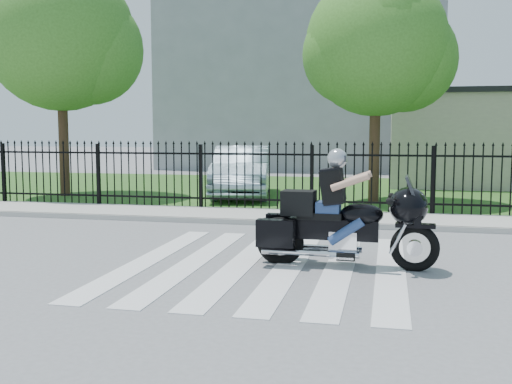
# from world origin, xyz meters

# --- Properties ---
(ground) EXTENTS (120.00, 120.00, 0.00)m
(ground) POSITION_xyz_m (0.00, 0.00, 0.00)
(ground) COLOR slate
(ground) RESTS_ON ground
(crosswalk) EXTENTS (5.00, 5.50, 0.01)m
(crosswalk) POSITION_xyz_m (0.00, 0.00, 0.01)
(crosswalk) COLOR silver
(crosswalk) RESTS_ON ground
(sidewalk) EXTENTS (40.00, 2.00, 0.12)m
(sidewalk) POSITION_xyz_m (0.00, 5.00, 0.06)
(sidewalk) COLOR #ADAAA3
(sidewalk) RESTS_ON ground
(curb) EXTENTS (40.00, 0.12, 0.12)m
(curb) POSITION_xyz_m (0.00, 4.00, 0.06)
(curb) COLOR #ADAAA3
(curb) RESTS_ON ground
(grass_strip) EXTENTS (40.00, 12.00, 0.02)m
(grass_strip) POSITION_xyz_m (0.00, 12.00, 0.01)
(grass_strip) COLOR #25541C
(grass_strip) RESTS_ON ground
(iron_fence) EXTENTS (26.00, 0.04, 1.80)m
(iron_fence) POSITION_xyz_m (0.00, 6.00, 0.90)
(iron_fence) COLOR black
(iron_fence) RESTS_ON ground
(tree_left) EXTENTS (4.80, 4.80, 7.58)m
(tree_left) POSITION_xyz_m (-8.50, 8.50, 5.17)
(tree_left) COLOR #382316
(tree_left) RESTS_ON ground
(tree_mid) EXTENTS (4.20, 4.20, 6.78)m
(tree_mid) POSITION_xyz_m (1.50, 9.00, 4.67)
(tree_mid) COLOR #382316
(tree_mid) RESTS_ON ground
(building_tall) EXTENTS (15.00, 10.00, 12.00)m
(building_tall) POSITION_xyz_m (-3.00, 26.00, 6.00)
(building_tall) COLOR #94969C
(building_tall) RESTS_ON ground
(motorcycle_rider) EXTENTS (2.94, 0.94, 1.94)m
(motorcycle_rider) POSITION_xyz_m (1.19, 0.20, 0.79)
(motorcycle_rider) COLOR black
(motorcycle_rider) RESTS_ON ground
(parked_car) EXTENTS (2.60, 5.21, 1.64)m
(parked_car) POSITION_xyz_m (-2.73, 9.53, 0.84)
(parked_car) COLOR #A1BCCB
(parked_car) RESTS_ON grass_strip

